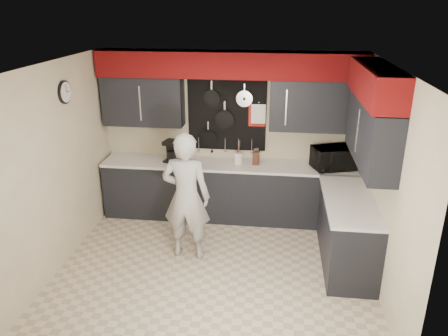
# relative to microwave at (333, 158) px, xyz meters

# --- Properties ---
(ground) EXTENTS (4.00, 4.00, 0.00)m
(ground) POSITION_rel_microwave_xyz_m (-1.58, -1.42, -1.09)
(ground) COLOR beige
(ground) RESTS_ON ground
(back_wall_assembly) EXTENTS (4.00, 0.36, 2.60)m
(back_wall_assembly) POSITION_rel_microwave_xyz_m (-1.58, 0.18, 0.92)
(back_wall_assembly) COLOR beige
(back_wall_assembly) RESTS_ON ground
(right_wall_assembly) EXTENTS (0.36, 3.50, 2.60)m
(right_wall_assembly) POSITION_rel_microwave_xyz_m (0.27, -1.16, 0.86)
(right_wall_assembly) COLOR beige
(right_wall_assembly) RESTS_ON ground
(left_wall_assembly) EXTENTS (0.05, 3.50, 2.60)m
(left_wall_assembly) POSITION_rel_microwave_xyz_m (-3.58, -1.41, 0.25)
(left_wall_assembly) COLOR beige
(left_wall_assembly) RESTS_ON ground
(base_cabinets) EXTENTS (3.95, 2.20, 0.92)m
(base_cabinets) POSITION_rel_microwave_xyz_m (-1.09, -0.29, -0.63)
(base_cabinets) COLOR black
(base_cabinets) RESTS_ON ground
(microwave) EXTENTS (0.70, 0.59, 0.33)m
(microwave) POSITION_rel_microwave_xyz_m (0.00, 0.00, 0.00)
(microwave) COLOR black
(microwave) RESTS_ON base_cabinets
(knife_block) EXTENTS (0.10, 0.10, 0.21)m
(knife_block) POSITION_rel_microwave_xyz_m (-1.15, 0.02, -0.06)
(knife_block) COLOR #371A11
(knife_block) RESTS_ON base_cabinets
(utensil_crock) EXTENTS (0.13, 0.13, 0.17)m
(utensil_crock) POSITION_rel_microwave_xyz_m (-1.43, 0.04, -0.08)
(utensil_crock) COLOR white
(utensil_crock) RESTS_ON base_cabinets
(coffee_maker) EXTENTS (0.24, 0.27, 0.34)m
(coffee_maker) POSITION_rel_microwave_xyz_m (-2.47, 0.03, 0.01)
(coffee_maker) COLOR black
(coffee_maker) RESTS_ON base_cabinets
(person) EXTENTS (0.66, 0.46, 1.74)m
(person) POSITION_rel_microwave_xyz_m (-1.99, -1.18, -0.21)
(person) COLOR #ACACA9
(person) RESTS_ON ground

